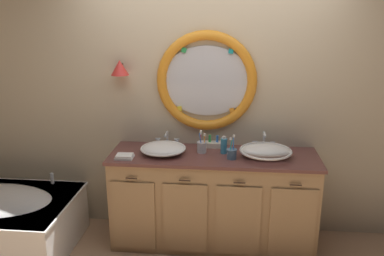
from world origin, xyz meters
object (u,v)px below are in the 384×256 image
(sink_basin_left, at_px, (163,148))
(folded_hand_towel, at_px, (125,156))
(toothbrush_holder_left, at_px, (202,146))
(toothbrush_holder_right, at_px, (232,153))
(sink_basin_right, at_px, (266,151))
(soap_dispenser, at_px, (224,145))
(toiletry_basket, at_px, (213,144))

(sink_basin_left, height_order, folded_hand_towel, sink_basin_left)
(toothbrush_holder_left, height_order, toothbrush_holder_right, toothbrush_holder_right)
(folded_hand_towel, bearing_deg, toothbrush_holder_left, 17.84)
(sink_basin_right, height_order, toothbrush_holder_left, toothbrush_holder_left)
(soap_dispenser, bearing_deg, toothbrush_holder_right, -61.35)
(sink_basin_right, distance_m, toiletry_basket, 0.53)
(soap_dispenser, height_order, toiletry_basket, soap_dispenser)
(sink_basin_left, xyz_separation_m, toothbrush_holder_left, (0.35, 0.07, 0.01))
(toothbrush_holder_left, height_order, toiletry_basket, toothbrush_holder_left)
(toothbrush_holder_right, relative_size, soap_dispenser, 1.29)
(toothbrush_holder_left, xyz_separation_m, soap_dispenser, (0.20, -0.00, 0.02))
(sink_basin_right, relative_size, folded_hand_towel, 2.96)
(toiletry_basket, bearing_deg, toothbrush_holder_left, -121.09)
(toothbrush_holder_right, distance_m, folded_hand_towel, 0.96)
(sink_basin_right, height_order, soap_dispenser, soap_dispenser)
(soap_dispenser, relative_size, folded_hand_towel, 1.09)
(toothbrush_holder_left, relative_size, folded_hand_towel, 1.40)
(soap_dispenser, xyz_separation_m, toiletry_basket, (-0.10, 0.17, -0.05))
(toothbrush_holder_right, bearing_deg, toothbrush_holder_left, 153.76)
(toothbrush_holder_left, relative_size, soap_dispenser, 1.29)
(sink_basin_right, bearing_deg, toothbrush_holder_right, -167.61)
(sink_basin_left, height_order, sink_basin_right, sink_basin_right)
(toothbrush_holder_right, relative_size, folded_hand_towel, 1.40)
(soap_dispenser, bearing_deg, toothbrush_holder_left, 179.43)
(sink_basin_right, bearing_deg, sink_basin_left, 180.00)
(sink_basin_left, xyz_separation_m, sink_basin_right, (0.93, 0.00, 0.01))
(soap_dispenser, distance_m, folded_hand_towel, 0.91)
(toothbrush_holder_right, bearing_deg, sink_basin_left, 173.95)
(toothbrush_holder_right, xyz_separation_m, toiletry_basket, (-0.18, 0.30, -0.02))
(sink_basin_right, relative_size, toothbrush_holder_right, 2.10)
(toiletry_basket, bearing_deg, folded_hand_towel, -153.70)
(toothbrush_holder_right, xyz_separation_m, soap_dispenser, (-0.07, 0.13, 0.02))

